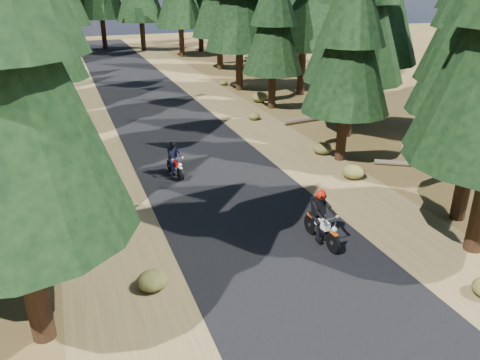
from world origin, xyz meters
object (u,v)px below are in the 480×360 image
at_px(rider_lead, 322,226).
at_px(rider_follow, 175,165).
at_px(log_near, 321,117).
at_px(log_far, 420,165).

bearing_deg(rider_lead, rider_follow, -69.77).
xyz_separation_m(log_near, rider_lead, (-7.05, -12.23, 0.43)).
relative_size(rider_lead, rider_follow, 1.16).
bearing_deg(rider_lead, log_far, -154.09).
height_order(log_near, rider_follow, rider_follow).
bearing_deg(log_far, log_near, 123.13).
distance_m(log_far, rider_follow, 10.72).
xyz_separation_m(log_far, rider_follow, (-10.33, 2.86, 0.38)).
bearing_deg(rider_lead, log_near, -123.10).
bearing_deg(rider_follow, log_far, 154.32).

